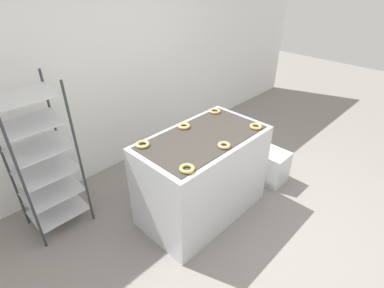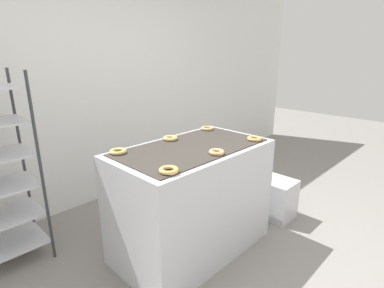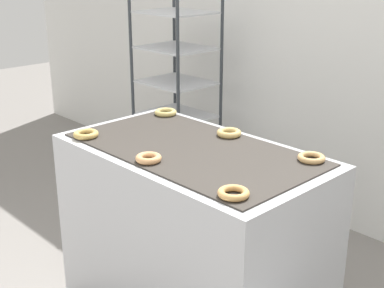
{
  "view_description": "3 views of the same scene",
  "coord_description": "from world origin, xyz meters",
  "px_view_note": "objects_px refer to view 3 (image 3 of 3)",
  "views": [
    {
      "loc": [
        -1.88,
        -1.06,
        2.42
      ],
      "look_at": [
        0.0,
        0.78,
        0.81
      ],
      "focal_mm": 28.0,
      "sensor_mm": 36.0,
      "label": 1
    },
    {
      "loc": [
        -1.67,
        -1.0,
        1.7
      ],
      "look_at": [
        0.0,
        0.63,
        0.98
      ],
      "focal_mm": 28.0,
      "sensor_mm": 36.0,
      "label": 2
    },
    {
      "loc": [
        1.76,
        -1.06,
        1.85
      ],
      "look_at": [
        0.0,
        0.63,
        0.98
      ],
      "focal_mm": 50.0,
      "sensor_mm": 36.0,
      "label": 3
    }
  ],
  "objects_px": {
    "donut_far_right": "(311,158)",
    "baking_rack_cart": "(176,99)",
    "donut_near_center": "(149,158)",
    "donut_far_center": "(229,133)",
    "donut_near_left": "(86,134)",
    "fryer_machine": "(192,236)",
    "donut_far_left": "(166,112)",
    "donut_near_right": "(233,193)"
  },
  "relations": [
    {
      "from": "baking_rack_cart",
      "to": "donut_far_right",
      "type": "height_order",
      "value": "baking_rack_cart"
    },
    {
      "from": "donut_far_left",
      "to": "donut_far_center",
      "type": "distance_m",
      "value": 0.52
    },
    {
      "from": "fryer_machine",
      "to": "donut_far_left",
      "type": "height_order",
      "value": "donut_far_left"
    },
    {
      "from": "baking_rack_cart",
      "to": "donut_near_right",
      "type": "distance_m",
      "value": 2.11
    },
    {
      "from": "donut_near_left",
      "to": "donut_far_center",
      "type": "distance_m",
      "value": 0.74
    },
    {
      "from": "donut_near_center",
      "to": "donut_near_right",
      "type": "height_order",
      "value": "donut_near_center"
    },
    {
      "from": "baking_rack_cart",
      "to": "donut_near_left",
      "type": "relative_size",
      "value": 12.19
    },
    {
      "from": "fryer_machine",
      "to": "donut_near_center",
      "type": "height_order",
      "value": "donut_near_center"
    },
    {
      "from": "donut_far_left",
      "to": "donut_far_center",
      "type": "height_order",
      "value": "donut_far_center"
    },
    {
      "from": "baking_rack_cart",
      "to": "donut_near_right",
      "type": "bearing_deg",
      "value": -36.15
    },
    {
      "from": "donut_far_right",
      "to": "baking_rack_cart",
      "type": "bearing_deg",
      "value": 157.45
    },
    {
      "from": "donut_far_center",
      "to": "donut_far_right",
      "type": "xyz_separation_m",
      "value": [
        0.5,
        0.01,
        -0.0
      ]
    },
    {
      "from": "baking_rack_cart",
      "to": "donut_near_left",
      "type": "height_order",
      "value": "baking_rack_cart"
    },
    {
      "from": "donut_near_right",
      "to": "donut_near_center",
      "type": "bearing_deg",
      "value": -179.86
    },
    {
      "from": "baking_rack_cart",
      "to": "donut_far_right",
      "type": "xyz_separation_m",
      "value": [
        1.69,
        -0.7,
        0.17
      ]
    },
    {
      "from": "donut_near_right",
      "to": "donut_far_right",
      "type": "height_order",
      "value": "donut_near_right"
    },
    {
      "from": "baking_rack_cart",
      "to": "donut_far_center",
      "type": "bearing_deg",
      "value": -30.79
    },
    {
      "from": "fryer_machine",
      "to": "donut_near_left",
      "type": "xyz_separation_m",
      "value": [
        -0.5,
        -0.28,
        0.5
      ]
    },
    {
      "from": "donut_near_center",
      "to": "donut_far_right",
      "type": "xyz_separation_m",
      "value": [
        0.51,
        0.54,
        -0.0
      ]
    },
    {
      "from": "fryer_machine",
      "to": "baking_rack_cart",
      "type": "bearing_deg",
      "value": 140.65
    },
    {
      "from": "donut_far_center",
      "to": "donut_far_right",
      "type": "distance_m",
      "value": 0.5
    },
    {
      "from": "baking_rack_cart",
      "to": "donut_far_left",
      "type": "xyz_separation_m",
      "value": [
        0.67,
        -0.7,
        0.18
      ]
    },
    {
      "from": "fryer_machine",
      "to": "donut_near_right",
      "type": "bearing_deg",
      "value": -27.51
    },
    {
      "from": "fryer_machine",
      "to": "baking_rack_cart",
      "type": "relative_size",
      "value": 0.85
    },
    {
      "from": "donut_near_right",
      "to": "donut_far_right",
      "type": "distance_m",
      "value": 0.54
    },
    {
      "from": "donut_far_left",
      "to": "donut_far_center",
      "type": "xyz_separation_m",
      "value": [
        0.52,
        -0.02,
        0.0
      ]
    },
    {
      "from": "donut_far_center",
      "to": "donut_near_center",
      "type": "bearing_deg",
      "value": -90.97
    },
    {
      "from": "donut_far_center",
      "to": "donut_near_left",
      "type": "bearing_deg",
      "value": -132.55
    },
    {
      "from": "fryer_machine",
      "to": "donut_far_left",
      "type": "xyz_separation_m",
      "value": [
        -0.52,
        0.28,
        0.5
      ]
    },
    {
      "from": "donut_far_left",
      "to": "donut_near_left",
      "type": "bearing_deg",
      "value": -87.96
    },
    {
      "from": "donut_near_right",
      "to": "donut_far_left",
      "type": "relative_size",
      "value": 0.97
    },
    {
      "from": "donut_near_right",
      "to": "donut_far_center",
      "type": "relative_size",
      "value": 0.99
    },
    {
      "from": "donut_near_left",
      "to": "donut_near_right",
      "type": "bearing_deg",
      "value": 0.78
    },
    {
      "from": "donut_near_right",
      "to": "donut_far_left",
      "type": "height_order",
      "value": "same"
    },
    {
      "from": "donut_near_right",
      "to": "donut_far_left",
      "type": "xyz_separation_m",
      "value": [
        -1.03,
        0.55,
        0.0
      ]
    },
    {
      "from": "fryer_machine",
      "to": "donut_near_center",
      "type": "bearing_deg",
      "value": -91.51
    },
    {
      "from": "fryer_machine",
      "to": "baking_rack_cart",
      "type": "distance_m",
      "value": 1.58
    },
    {
      "from": "baking_rack_cart",
      "to": "donut_near_left",
      "type": "distance_m",
      "value": 1.45
    },
    {
      "from": "donut_far_center",
      "to": "donut_far_right",
      "type": "height_order",
      "value": "donut_far_center"
    },
    {
      "from": "donut_near_left",
      "to": "donut_near_center",
      "type": "height_order",
      "value": "donut_near_center"
    },
    {
      "from": "donut_near_center",
      "to": "donut_near_right",
      "type": "xyz_separation_m",
      "value": [
        0.52,
        0.0,
        -0.0
      ]
    },
    {
      "from": "donut_far_left",
      "to": "donut_far_right",
      "type": "relative_size",
      "value": 1.03
    }
  ]
}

